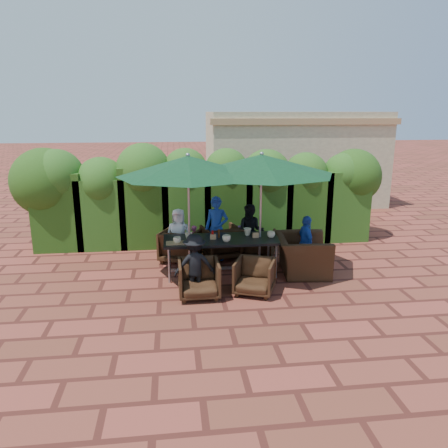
{
  "coord_description": "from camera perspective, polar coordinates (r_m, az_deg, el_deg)",
  "views": [
    {
      "loc": [
        -0.83,
        -8.25,
        3.22
      ],
      "look_at": [
        0.21,
        0.4,
        0.96
      ],
      "focal_mm": 35.0,
      "sensor_mm": 36.0,
      "label": 1
    }
  ],
  "objects": [
    {
      "name": "cup_b",
      "position": [
        8.7,
        -4.65,
        -1.54
      ],
      "size": [
        0.14,
        0.14,
        0.13
      ],
      "primitive_type": "imported",
      "color": "beige",
      "rests_on": "dining_table"
    },
    {
      "name": "child_left",
      "position": [
        9.87,
        -3.84,
        -2.3
      ],
      "size": [
        0.3,
        0.26,
        0.73
      ],
      "primitive_type": "imported",
      "rotation": [
        0.0,
        0.0,
        0.19
      ],
      "color": "#DF4E90",
      "rests_on": "ground"
    },
    {
      "name": "hedge_wall",
      "position": [
        10.75,
        -3.76,
        4.46
      ],
      "size": [
        9.1,
        1.6,
        2.5
      ],
      "color": "#1D3C10",
      "rests_on": "ground"
    },
    {
      "name": "pedestrian_b",
      "position": [
        13.2,
        6.88,
        3.7
      ],
      "size": [
        0.86,
        0.73,
        1.53
      ],
      "primitive_type": "imported",
      "rotation": [
        0.0,
        0.0,
        3.62
      ],
      "color": "#DF4E90",
      "rests_on": "ground"
    },
    {
      "name": "adult_near_left",
      "position": [
        7.82,
        -3.84,
        -5.34
      ],
      "size": [
        0.74,
        0.37,
        1.13
      ],
      "primitive_type": "imported",
      "rotation": [
        0.0,
        0.0,
        3.2
      ],
      "color": "black",
      "rests_on": "ground"
    },
    {
      "name": "pedestrian_c",
      "position": [
        13.55,
        12.14,
        4.15
      ],
      "size": [
        1.05,
        1.18,
        1.71
      ],
      "primitive_type": "imported",
      "rotation": [
        0.0,
        0.0,
        2.2
      ],
      "color": "gray",
      "rests_on": "ground"
    },
    {
      "name": "serving_tray",
      "position": [
        8.45,
        -6.39,
        -2.48
      ],
      "size": [
        0.35,
        0.25,
        0.02
      ],
      "primitive_type": "cube",
      "color": "#9B744B",
      "rests_on": "dining_table"
    },
    {
      "name": "chair_far_left",
      "position": [
        9.64,
        -5.78,
        -2.62
      ],
      "size": [
        0.98,
        0.96,
        0.78
      ],
      "primitive_type": "imported",
      "rotation": [
        0.0,
        0.0,
        2.71
      ],
      "color": "black",
      "rests_on": "ground"
    },
    {
      "name": "adult_far_right",
      "position": [
        9.69,
        3.51,
        -1.03
      ],
      "size": [
        0.68,
        0.53,
        1.25
      ],
      "primitive_type": "imported",
      "rotation": [
        0.0,
        0.0,
        -0.3
      ],
      "color": "black",
      "rests_on": "ground"
    },
    {
      "name": "cup_c",
      "position": [
        8.49,
        0.32,
        -1.9
      ],
      "size": [
        0.17,
        0.17,
        0.13
      ],
      "primitive_type": "imported",
      "color": "beige",
      "rests_on": "dining_table"
    },
    {
      "name": "sauce_bottle",
      "position": [
        8.78,
        -0.68,
        -1.22
      ],
      "size": [
        0.04,
        0.04,
        0.17
      ],
      "primitive_type": "cylinder",
      "color": "#4C230C",
      "rests_on": "dining_table"
    },
    {
      "name": "chair_far_right",
      "position": [
        9.86,
        4.51,
        -2.42
      ],
      "size": [
        0.87,
        0.84,
        0.7
      ],
      "primitive_type": "imported",
      "rotation": [
        0.0,
        0.0,
        2.78
      ],
      "color": "black",
      "rests_on": "ground"
    },
    {
      "name": "umbrella_right",
      "position": [
        8.58,
        4.92,
        7.76
      ],
      "size": [
        2.87,
        2.87,
        2.46
      ],
      "color": "gray",
      "rests_on": "ground"
    },
    {
      "name": "pedestrian_a",
      "position": [
        12.96,
        4.34,
        4.09
      ],
      "size": [
        1.72,
        1.3,
        1.76
      ],
      "primitive_type": "imported",
      "rotation": [
        0.0,
        0.0,
        2.65
      ],
      "color": "green",
      "rests_on": "ground"
    },
    {
      "name": "cup_d",
      "position": [
        8.95,
        3.09,
        -1.01
      ],
      "size": [
        0.16,
        0.16,
        0.15
      ],
      "primitive_type": "imported",
      "color": "beige",
      "rests_on": "dining_table"
    },
    {
      "name": "adult_far_mid",
      "position": [
        9.6,
        -0.97,
        -0.61
      ],
      "size": [
        0.6,
        0.54,
        1.42
      ],
      "primitive_type": "imported",
      "rotation": [
        0.0,
        0.0,
        -0.26
      ],
      "color": "#2046AF",
      "rests_on": "ground"
    },
    {
      "name": "building",
      "position": [
        15.93,
        9.03,
        8.54
      ],
      "size": [
        6.2,
        3.08,
        3.2
      ],
      "color": "beige",
      "rests_on": "ground"
    },
    {
      "name": "adult_far_left",
      "position": [
        9.64,
        -5.94,
        -1.42
      ],
      "size": [
        0.64,
        0.47,
        1.17
      ],
      "primitive_type": "imported",
      "rotation": [
        0.0,
        0.0,
        -0.24
      ],
      "color": "white",
      "rests_on": "ground"
    },
    {
      "name": "chair_near_right",
      "position": [
        7.95,
        4.02,
        -6.66
      ],
      "size": [
        0.87,
        0.85,
        0.7
      ],
      "primitive_type": "imported",
      "rotation": [
        0.0,
        0.0,
        -0.38
      ],
      "color": "black",
      "rests_on": "ground"
    },
    {
      "name": "cup_a",
      "position": [
        8.46,
        -6.14,
        -2.09
      ],
      "size": [
        0.15,
        0.15,
        0.12
      ],
      "primitive_type": "imported",
      "color": "beige",
      "rests_on": "dining_table"
    },
    {
      "name": "number_block_left",
      "position": [
        8.66,
        -1.44,
        -1.68
      ],
      "size": [
        0.12,
        0.06,
        0.1
      ],
      "primitive_type": "cube",
      "color": "tan",
      "rests_on": "dining_table"
    },
    {
      "name": "chair_end_right",
      "position": [
        9.01,
        10.22,
        -3.18
      ],
      "size": [
        0.89,
        1.25,
        1.03
      ],
      "primitive_type": "imported",
      "rotation": [
        0.0,
        0.0,
        1.46
      ],
      "color": "black",
      "rests_on": "ground"
    },
    {
      "name": "dining_table",
      "position": [
        8.74,
        -0.34,
        -2.38
      ],
      "size": [
        2.3,
        0.9,
        0.75
      ],
      "color": "black",
      "rests_on": "ground"
    },
    {
      "name": "chair_near_left",
      "position": [
        7.8,
        -3.3,
        -6.93
      ],
      "size": [
        0.72,
        0.68,
        0.74
      ],
      "primitive_type": "imported",
      "rotation": [
        0.0,
        0.0,
        0.01
      ],
      "color": "black",
      "rests_on": "ground"
    },
    {
      "name": "number_block_right",
      "position": [
        8.8,
        4.14,
        -1.46
      ],
      "size": [
        0.12,
        0.06,
        0.1
      ],
      "primitive_type": "cube",
      "color": "tan",
      "rests_on": "dining_table"
    },
    {
      "name": "adult_end_right",
      "position": [
        9.16,
        10.64,
        -2.49
      ],
      "size": [
        0.39,
        0.7,
        1.16
      ],
      "primitive_type": "imported",
      "rotation": [
        0.0,
        0.0,
        1.64
      ],
      "color": "#2046AF",
      "rests_on": "ground"
    },
    {
      "name": "chair_far_mid",
      "position": [
        9.82,
        -0.36,
        -2.13
      ],
      "size": [
        0.94,
        0.9,
        0.8
      ],
      "primitive_type": "imported",
      "rotation": [
        0.0,
        0.0,
        3.4
      ],
      "color": "black",
      "rests_on": "ground"
    },
    {
      "name": "child_right",
      "position": [
        9.88,
        2.13,
        -2.28
      ],
      "size": [
        0.28,
        0.24,
        0.73
      ],
      "primitive_type": "imported",
      "rotation": [
        0.0,
        0.0,
        -0.1
      ],
      "color": "purple",
      "rests_on": "ground"
    },
    {
      "name": "ketchup_bottle",
      "position": [
        8.68,
        -1.5,
        -1.41
      ],
      "size": [
        0.04,
        0.04,
        0.17
      ],
      "primitive_type": "cylinder",
      "color": "#B20C0A",
      "rests_on": "dining_table"
    },
    {
      "name": "ground",
      "position": [
        8.9,
        -1.05,
        -6.68
      ],
      "size": [
        80.0,
        80.0,
        0.0
      ],
      "primitive_type": "plane",
      "color": "brown",
      "rests_on": "ground"
    },
    {
      "name": "umbrella_left",
      "position": [
        8.32,
        -4.73,
        7.55
      ],
      "size": [
        2.72,
        2.72,
        2.46
      ],
      "color": "gray",
      "rests_on": "ground"
    },
    {
      "name": "cup_e",
      "position": [
        8.82,
        6.17,
        -1.38
      ],
      "size": [
        0.16,
        0.16,
        0.13
      ],
      "primitive_type": "imported",
      "color": "beige",
      "rests_on": "dining_table"
    }
  ]
}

